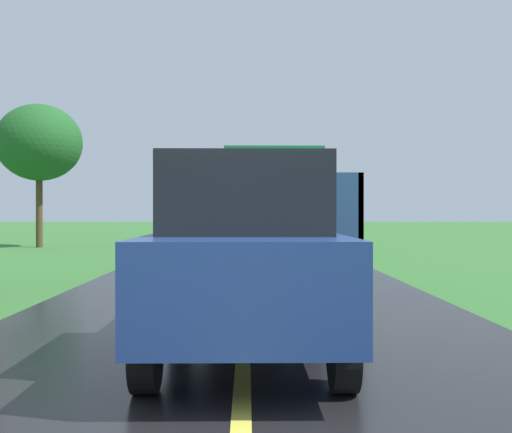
% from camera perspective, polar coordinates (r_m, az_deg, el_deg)
% --- Properties ---
extents(banana_truck_near, '(2.38, 5.82, 2.80)m').
position_cam_1_polar(banana_truck_near, '(13.22, 1.71, 0.27)').
color(banana_truck_near, '#2D2D30').
rests_on(banana_truck_near, road_surface).
extents(banana_truck_far, '(2.38, 5.81, 2.80)m').
position_cam_1_polar(banana_truck_far, '(27.59, 0.43, 0.33)').
color(banana_truck_far, '#2D2D30').
rests_on(banana_truck_far, road_surface).
extents(roadside_tree_mid_right, '(3.62, 3.62, 6.10)m').
position_cam_1_polar(roadside_tree_mid_right, '(29.11, -18.64, 6.19)').
color(roadside_tree_mid_right, '#4C3823').
rests_on(roadside_tree_mid_right, ground).
extents(following_car, '(1.74, 4.10, 1.92)m').
position_cam_1_polar(following_car, '(6.25, -0.95, -3.49)').
color(following_car, navy).
rests_on(following_car, road_surface).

